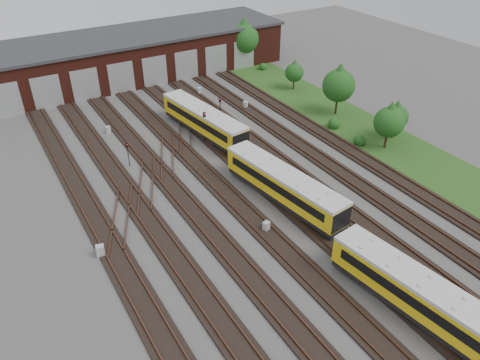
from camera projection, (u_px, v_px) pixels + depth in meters
ground at (270, 212)px, 42.65m from camera, size 120.00×120.00×0.00m
track_network at (265, 209)px, 42.94m from camera, size 30.40×70.00×0.33m
maintenance_shed at (120, 57)px, 69.62m from camera, size 51.00×12.50×6.35m
grass_verge at (351, 123)px, 58.06m from camera, size 8.00×55.00×0.05m
metro_train at (284, 185)px, 43.14m from camera, size 4.30×46.11×2.87m
signal_mast_0 at (128, 151)px, 48.61m from camera, size 0.25×0.23×2.70m
signal_mast_1 at (205, 123)px, 52.60m from camera, size 0.29×0.27×3.78m
signal_mast_2 at (185, 104)px, 58.30m from camera, size 0.26×0.25×2.97m
signal_mast_3 at (220, 107)px, 57.11m from camera, size 0.29×0.27×3.29m
relay_cabinet_0 at (100, 251)px, 37.43m from camera, size 0.75×0.68×1.06m
relay_cabinet_1 at (108, 130)px, 55.63m from camera, size 0.61×0.55×0.86m
relay_cabinet_2 at (266, 226)px, 40.17m from camera, size 0.68×0.62×0.93m
relay_cabinet_3 at (200, 91)px, 65.65m from camera, size 0.65×0.57×0.97m
relay_cabinet_4 at (245, 105)px, 61.67m from camera, size 0.70×0.64×0.94m
tree_0 at (244, 35)px, 73.18m from camera, size 4.66×4.66×7.72m
tree_1 at (294, 70)px, 65.91m from camera, size 2.64×2.64×4.37m
tree_2 at (339, 82)px, 58.00m from camera, size 4.10×4.10×6.79m
tree_3 at (390, 119)px, 50.86m from camera, size 3.39×3.39×5.61m
tree_4 at (396, 114)px, 53.15m from camera, size 2.86×2.86×4.73m
bush_0 at (360, 139)px, 53.15m from camera, size 1.32×1.32×1.32m
bush_1 at (334, 122)px, 56.64m from camera, size 1.48×1.48×1.48m
bush_2 at (263, 66)px, 73.98m from camera, size 1.23×1.23×1.23m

